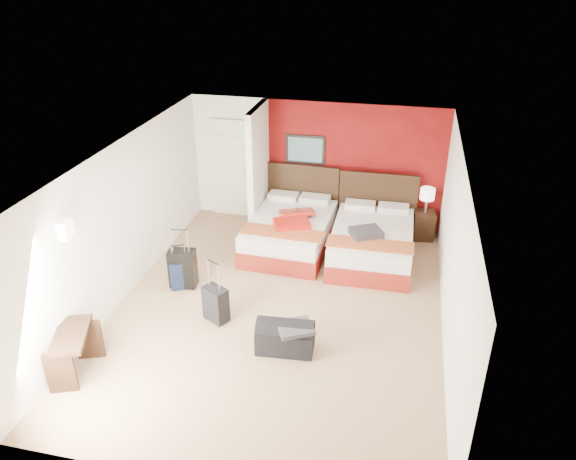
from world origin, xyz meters
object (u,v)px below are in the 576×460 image
(nightstand, at_px, (423,225))
(duffel_bag, at_px, (285,338))
(bed_left, at_px, (290,233))
(desk, at_px, (75,354))
(red_suitcase_open, at_px, (294,218))
(suitcase_black, at_px, (183,270))
(suitcase_charcoal, at_px, (216,305))
(bed_right, at_px, (372,244))
(table_lamp, at_px, (427,200))
(suitcase_navy, at_px, (181,276))

(nightstand, xyz_separation_m, duffel_bag, (-1.88, -3.86, -0.07))
(bed_left, bearing_deg, duffel_bag, -76.27)
(nightstand, bearing_deg, desk, -138.46)
(red_suitcase_open, distance_m, suitcase_black, 2.25)
(duffel_bag, bearing_deg, suitcase_charcoal, 155.29)
(duffel_bag, bearing_deg, desk, -161.43)
(nightstand, height_order, duffel_bag, nightstand)
(duffel_bag, xyz_separation_m, desk, (-2.58, -1.08, 0.13))
(red_suitcase_open, height_order, suitcase_black, red_suitcase_open)
(bed_left, xyz_separation_m, bed_right, (1.53, -0.09, -0.00))
(bed_left, relative_size, suitcase_black, 3.17)
(bed_right, height_order, duffel_bag, bed_right)
(nightstand, bearing_deg, red_suitcase_open, -162.39)
(red_suitcase_open, xyz_separation_m, suitcase_charcoal, (-0.70, -2.38, -0.40))
(bed_left, xyz_separation_m, desk, (-2.01, -3.99, 0.02))
(nightstand, bearing_deg, bed_right, -137.88)
(red_suitcase_open, bearing_deg, desk, -140.94)
(red_suitcase_open, xyz_separation_m, table_lamp, (2.34, 1.04, 0.13))
(suitcase_black, distance_m, suitcase_charcoal, 1.15)
(table_lamp, xyz_separation_m, suitcase_navy, (-3.91, -2.69, -0.56))
(duffel_bag, bearing_deg, bed_right, 67.08)
(nightstand, relative_size, duffel_bag, 0.69)
(bed_left, distance_m, duffel_bag, 2.97)
(bed_right, height_order, suitcase_charcoal, bed_right)
(suitcase_black, bearing_deg, desk, -110.86)
(red_suitcase_open, bearing_deg, bed_left, 112.55)
(table_lamp, distance_m, suitcase_navy, 4.78)
(nightstand, bearing_deg, table_lamp, 0.00)
(red_suitcase_open, height_order, nightstand, red_suitcase_open)
(bed_left, relative_size, suitcase_navy, 4.31)
(suitcase_charcoal, distance_m, duffel_bag, 1.25)
(bed_left, distance_m, table_lamp, 2.66)
(red_suitcase_open, relative_size, table_lamp, 1.77)
(red_suitcase_open, distance_m, duffel_bag, 2.89)
(suitcase_charcoal, bearing_deg, bed_left, 105.11)
(suitcase_charcoal, relative_size, duffel_bag, 0.68)
(red_suitcase_open, height_order, table_lamp, table_lamp)
(red_suitcase_open, distance_m, nightstand, 2.59)
(suitcase_navy, height_order, desk, desk)
(nightstand, distance_m, desk, 6.65)
(suitcase_black, xyz_separation_m, duffel_bag, (2.01, -1.22, -0.12))
(suitcase_charcoal, xyz_separation_m, desk, (-1.41, -1.52, 0.06))
(bed_left, distance_m, desk, 4.47)
(suitcase_navy, xyz_separation_m, duffel_bag, (2.04, -1.17, -0.04))
(red_suitcase_open, relative_size, nightstand, 1.57)
(nightstand, relative_size, suitcase_navy, 1.16)
(table_lamp, distance_m, suitcase_black, 4.72)
(bed_right, xyz_separation_m, suitcase_black, (-2.97, -1.60, 0.02))
(nightstand, xyz_separation_m, desk, (-4.45, -4.93, 0.06))
(red_suitcase_open, height_order, suitcase_charcoal, red_suitcase_open)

